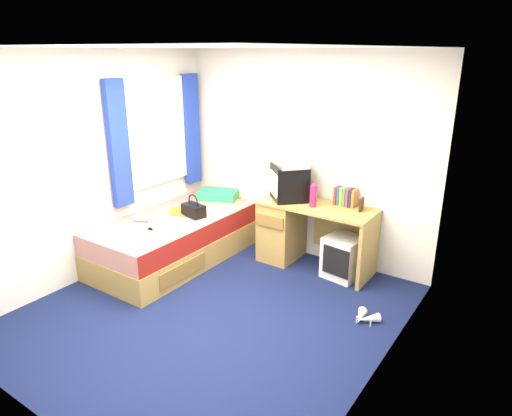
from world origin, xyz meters
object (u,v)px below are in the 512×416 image
Objects in this scene: storage_cube at (343,257)px; water_bottle at (144,219)px; vcr at (290,162)px; white_heels at (364,318)px; towel at (166,225)px; crt_tv at (289,182)px; aerosol_can at (313,194)px; remote_control at (153,227)px; picture_frame at (361,205)px; bed at (175,239)px; pillow at (218,195)px; magazine at (179,211)px; handbag at (194,210)px; desk at (295,229)px; colour_swatch_fan at (148,234)px; pink_water_bottle at (313,196)px.

water_bottle reaches higher than storage_cube.
storage_cube is at bearing 36.92° from vcr.
vcr is at bearing 148.83° from white_heels.
crt_tv is at bearing 51.51° from towel.
aerosol_can reaches higher than remote_control.
vcr is 0.44m from aerosol_can.
picture_frame is 0.88× the size of remote_control.
bed is 4.04× the size of pillow.
aerosol_can reaches higher than magazine.
picture_frame is at bearing 29.09° from water_bottle.
vcr is at bearing 90.00° from crt_tv.
picture_frame is (0.84, 0.09, -0.37)m from vcr.
aerosol_can reaches higher than pillow.
magazine is at bearing 119.02° from towel.
vcr is 1.25m from handbag.
white_heels is at bearing 8.82° from towel.
desk is 2.80× the size of storage_cube.
water_bottle is 0.39m from colour_swatch_fan.
pink_water_bottle is 1.40m from handbag.
towel is 0.22m from colour_swatch_fan.
vcr is at bearing 36.16° from bed.
remote_control is (0.22, -0.07, -0.03)m from water_bottle.
desk is at bearing 51.55° from colour_swatch_fan.
bed is 1.54× the size of desk.
handbag is 0.55m from remote_control.
pillow is 1.07× the size of storage_cube.
crt_tv is 3.41× the size of remote_control.
white_heels is (2.32, 0.38, -0.51)m from remote_control.
aerosol_can reaches higher than storage_cube.
crt_tv is 0.24m from vcr.
desk is 0.67m from storage_cube.
picture_frame is at bearing 19.55° from magazine.
remote_control is (-0.13, -0.53, -0.07)m from handbag.
picture_frame is 1.24m from white_heels.
magazine is (-1.15, -0.62, -0.64)m from vcr.
water_bottle is at bearing -98.29° from pillow.
picture_frame is (0.84, 0.09, -0.13)m from crt_tv.
handbag reaches higher than storage_cube.
storage_cube is 0.85× the size of crt_tv.
bed is at bearing -179.57° from white_heels.
pink_water_bottle is at bearing -5.30° from pillow.
picture_frame is at bearing 50.73° from crt_tv.
vcr is at bearing -176.53° from storage_cube.
aerosol_can reaches higher than towel.
white_heels is at bearing 0.43° from bed.
colour_swatch_fan is at bearing -80.77° from handbag.
pillow is at bearing -141.34° from vcr.
crt_tv is 1.75m from white_heels.
vcr is 1.52× the size of towel.
handbag reaches higher than magazine.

